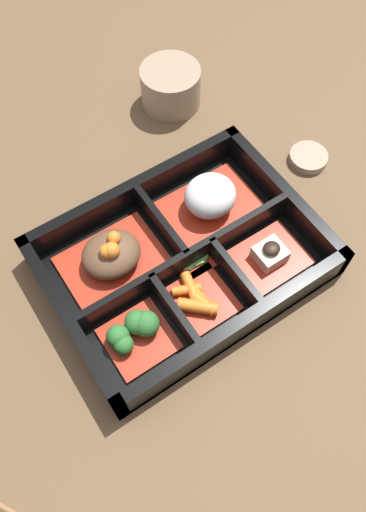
{
  "coord_description": "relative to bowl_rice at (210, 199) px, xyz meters",
  "views": [
    {
      "loc": [
        -0.16,
        -0.24,
        0.54
      ],
      "look_at": [
        0.0,
        0.0,
        0.03
      ],
      "focal_mm": 35.0,
      "sensor_mm": 36.0,
      "label": 1
    }
  ],
  "objects": [
    {
      "name": "bowl_pickles",
      "position": [
        -0.06,
        -0.05,
        -0.02
      ],
      "size": [
        0.04,
        0.04,
        0.01
      ],
      "color": "#B22D19",
      "rests_on": "bento_base"
    },
    {
      "name": "bowl_greens",
      "position": [
        -0.17,
        -0.1,
        -0.01
      ],
      "size": [
        0.07,
        0.07,
        0.03
      ],
      "color": "#B22D19",
      "rests_on": "bento_base"
    },
    {
      "name": "tea_cup",
      "position": [
        0.07,
        0.19,
        -0.0
      ],
      "size": [
        0.09,
        0.09,
        0.06
      ],
      "color": "gray",
      "rests_on": "ground_plane"
    },
    {
      "name": "bento_base",
      "position": [
        -0.07,
        -0.05,
        -0.03
      ],
      "size": [
        0.32,
        0.23,
        0.01
      ],
      "color": "black",
      "rests_on": "ground_plane"
    },
    {
      "name": "sauce_dish",
      "position": [
        0.16,
        -0.0,
        -0.03
      ],
      "size": [
        0.05,
        0.05,
        0.01
      ],
      "color": "gray",
      "rests_on": "ground_plane"
    },
    {
      "name": "bowl_rice",
      "position": [
        0.0,
        0.0,
        0.0
      ],
      "size": [
        0.12,
        0.09,
        0.05
      ],
      "color": "#B22D19",
      "rests_on": "bento_base"
    },
    {
      "name": "bowl_tofu",
      "position": [
        0.02,
        -0.1,
        -0.01
      ],
      "size": [
        0.09,
        0.07,
        0.03
      ],
      "color": "#B22D19",
      "rests_on": "bento_base"
    },
    {
      "name": "bowl_carrots",
      "position": [
        -0.08,
        -0.1,
        -0.02
      ],
      "size": [
        0.07,
        0.07,
        0.02
      ],
      "color": "#B22D19",
      "rests_on": "bento_base"
    },
    {
      "name": "ground_plane",
      "position": [
        -0.07,
        -0.05,
        -0.03
      ],
      "size": [
        3.0,
        3.0,
        0.0
      ],
      "primitive_type": "plane",
      "color": "brown"
    },
    {
      "name": "bento_rim",
      "position": [
        -0.07,
        -0.05,
        -0.01
      ],
      "size": [
        0.32,
        0.23,
        0.05
      ],
      "color": "black",
      "rests_on": "ground_plane"
    },
    {
      "name": "bowl_stew",
      "position": [
        -0.14,
        -0.0,
        -0.0
      ],
      "size": [
        0.12,
        0.09,
        0.05
      ],
      "color": "#B22D19",
      "rests_on": "bento_base"
    }
  ]
}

